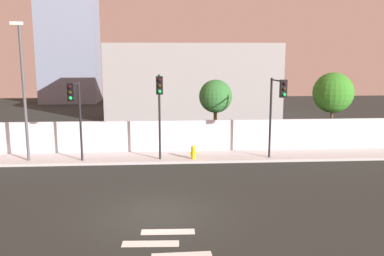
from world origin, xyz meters
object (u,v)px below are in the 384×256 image
fire_hydrant (193,152)px  roadside_tree_leftmost (215,97)px  traffic_light_right (277,101)px  street_lamp_curbside (23,82)px  traffic_light_left (159,99)px  traffic_light_center (75,105)px  roadside_tree_midleft (333,93)px

fire_hydrant → roadside_tree_leftmost: roadside_tree_leftmost is taller
traffic_light_right → fire_hydrant: traffic_light_right is taller
street_lamp_curbside → fire_hydrant: size_ratio=9.60×
traffic_light_left → fire_hydrant: 3.54m
traffic_light_center → roadside_tree_midleft: size_ratio=0.91×
traffic_light_left → traffic_light_center: (-4.33, 0.23, -0.26)m
traffic_light_center → roadside_tree_midleft: (14.95, 3.40, 0.16)m
traffic_light_right → fire_hydrant: 5.25m
traffic_light_left → traffic_light_right: 6.15m
roadside_tree_leftmost → roadside_tree_midleft: bearing=0.0°
traffic_light_right → street_lamp_curbside: (-13.20, 0.86, 0.99)m
fire_hydrant → roadside_tree_leftmost: size_ratio=0.18×
traffic_light_center → street_lamp_curbside: 3.00m
fire_hydrant → traffic_light_left: bearing=-158.6°
traffic_light_left → roadside_tree_midleft: traffic_light_left is taller
street_lamp_curbside → fire_hydrant: street_lamp_curbside is taller
traffic_light_center → roadside_tree_midleft: 15.33m
street_lamp_curbside → roadside_tree_midleft: bearing=9.0°
traffic_light_center → fire_hydrant: traffic_light_center is taller
traffic_light_right → roadside_tree_midleft: 5.78m
traffic_light_left → street_lamp_curbside: (-7.05, 0.82, 0.85)m
roadside_tree_midleft → traffic_light_center: bearing=-167.2°
traffic_light_center → roadside_tree_midleft: bearing=12.8°
roadside_tree_midleft → roadside_tree_leftmost: bearing=180.0°
traffic_light_right → traffic_light_left: bearing=179.6°
traffic_light_center → fire_hydrant: size_ratio=5.61×
traffic_light_left → traffic_light_center: traffic_light_left is taller
fire_hydrant → roadside_tree_midleft: bearing=18.3°
traffic_light_left → fire_hydrant: bearing=21.4°
traffic_light_right → roadside_tree_midleft: size_ratio=0.94×
fire_hydrant → roadside_tree_midleft: 9.74m
street_lamp_curbside → roadside_tree_midleft: size_ratio=1.55×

